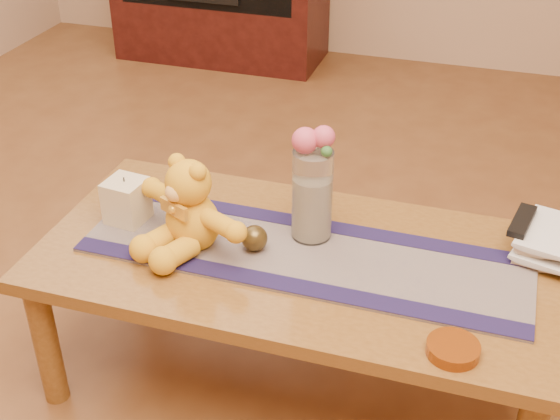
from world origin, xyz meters
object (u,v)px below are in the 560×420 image
(bronze_ball, at_px, (254,238))
(book_bottom, at_px, (518,242))
(teddy_bear, at_px, (191,204))
(tv_remote, at_px, (522,221))
(pillar_candle, at_px, (127,200))
(amber_dish, at_px, (453,349))
(glass_vase, at_px, (312,195))

(bronze_ball, relative_size, book_bottom, 0.32)
(teddy_bear, relative_size, book_bottom, 1.62)
(teddy_bear, height_order, tv_remote, teddy_bear)
(pillar_candle, bearing_deg, book_bottom, 11.29)
(pillar_candle, height_order, tv_remote, pillar_candle)
(tv_remote, relative_size, amber_dish, 1.32)
(glass_vase, bearing_deg, bronze_ball, -138.72)
(bronze_ball, height_order, tv_remote, tv_remote)
(bronze_ball, bearing_deg, teddy_bear, -173.85)
(teddy_bear, distance_m, tv_remote, 0.89)
(teddy_bear, bearing_deg, pillar_candle, -167.82)
(teddy_bear, bearing_deg, amber_dish, 7.68)
(pillar_candle, relative_size, book_bottom, 0.56)
(teddy_bear, relative_size, amber_dish, 2.98)
(bronze_ball, relative_size, amber_dish, 0.59)
(tv_remote, xyz_separation_m, amber_dish, (-0.12, -0.48, -0.07))
(glass_vase, xyz_separation_m, amber_dish, (0.43, -0.35, -0.12))
(teddy_bear, height_order, bronze_ball, teddy_bear)
(glass_vase, height_order, tv_remote, glass_vase)
(book_bottom, bearing_deg, tv_remote, -93.00)
(teddy_bear, xyz_separation_m, bronze_ball, (0.17, 0.02, -0.09))
(bronze_ball, distance_m, book_bottom, 0.72)
(glass_vase, distance_m, book_bottom, 0.58)
(teddy_bear, bearing_deg, glass_vase, 48.53)
(pillar_candle, height_order, amber_dish, pillar_candle)
(pillar_candle, height_order, glass_vase, glass_vase)
(tv_remote, height_order, amber_dish, tv_remote)
(glass_vase, relative_size, tv_remote, 1.62)
(teddy_bear, distance_m, glass_vase, 0.32)
(tv_remote, bearing_deg, glass_vase, -156.30)
(tv_remote, bearing_deg, teddy_bear, -152.35)
(glass_vase, xyz_separation_m, book_bottom, (0.55, 0.13, -0.13))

